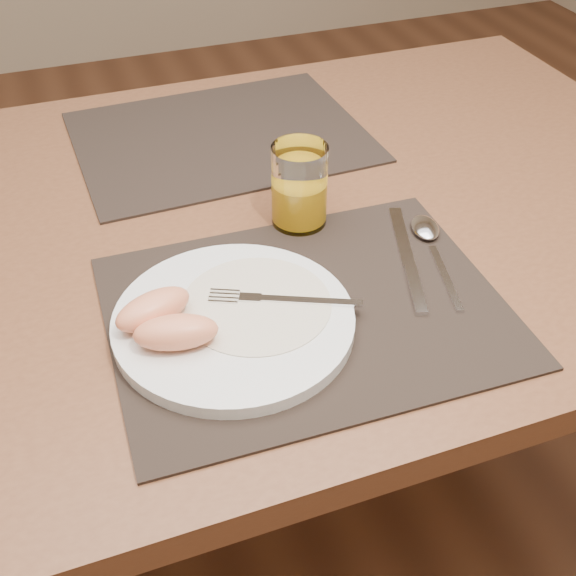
# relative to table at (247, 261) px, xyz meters

# --- Properties ---
(ground) EXTENTS (5.00, 5.00, 0.00)m
(ground) POSITION_rel_table_xyz_m (0.00, 0.00, -0.67)
(ground) COLOR #59331E
(ground) RESTS_ON ground
(table) EXTENTS (1.40, 0.90, 0.75)m
(table) POSITION_rel_table_xyz_m (0.00, 0.00, 0.00)
(table) COLOR brown
(table) RESTS_ON ground
(placemat_near) EXTENTS (0.46, 0.36, 0.00)m
(placemat_near) POSITION_rel_table_xyz_m (0.01, -0.22, 0.09)
(placemat_near) COLOR black
(placemat_near) RESTS_ON table
(placemat_far) EXTENTS (0.46, 0.36, 0.00)m
(placemat_far) POSITION_rel_table_xyz_m (0.03, 0.22, 0.09)
(placemat_far) COLOR black
(placemat_far) RESTS_ON table
(plate) EXTENTS (0.27, 0.27, 0.02)m
(plate) POSITION_rel_table_xyz_m (-0.08, -0.22, 0.10)
(plate) COLOR white
(plate) RESTS_ON placemat_near
(plate_dressing) EXTENTS (0.17, 0.17, 0.00)m
(plate_dressing) POSITION_rel_table_xyz_m (-0.05, -0.21, 0.10)
(plate_dressing) COLOR white
(plate_dressing) RESTS_ON plate
(fork) EXTENTS (0.17, 0.09, 0.00)m
(fork) POSITION_rel_table_xyz_m (-0.03, -0.21, 0.11)
(fork) COLOR silver
(fork) RESTS_ON plate
(knife) EXTENTS (0.08, 0.21, 0.01)m
(knife) POSITION_rel_table_xyz_m (0.15, -0.19, 0.09)
(knife) COLOR silver
(knife) RESTS_ON placemat_near
(spoon) EXTENTS (0.07, 0.19, 0.01)m
(spoon) POSITION_rel_table_xyz_m (0.20, -0.14, 0.09)
(spoon) COLOR silver
(spoon) RESTS_ON placemat_near
(juice_glass) EXTENTS (0.07, 0.07, 0.11)m
(juice_glass) POSITION_rel_table_xyz_m (0.06, -0.05, 0.14)
(juice_glass) COLOR white
(juice_glass) RESTS_ON placemat_near
(grapefruit_wedges) EXTENTS (0.11, 0.11, 0.04)m
(grapefruit_wedges) POSITION_rel_table_xyz_m (-0.16, -0.22, 0.12)
(grapefruit_wedges) COLOR #F19062
(grapefruit_wedges) RESTS_ON plate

